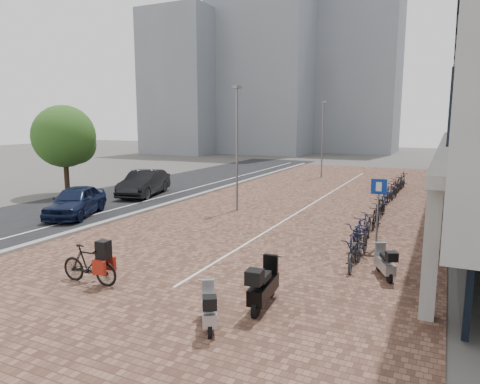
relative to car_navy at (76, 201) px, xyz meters
name	(u,v)px	position (x,y,z in m)	size (l,w,h in m)	color
ground	(170,251)	(7.60, -2.86, -0.76)	(140.00, 140.00, 0.00)	#474442
plaza_brick	(314,201)	(9.60, 9.14, -0.75)	(14.50, 42.00, 0.04)	brown
street_asphalt	(161,189)	(-1.40, 9.14, -0.76)	(8.00, 50.00, 0.03)	black
curb	(210,192)	(2.50, 9.14, -0.69)	(0.35, 42.00, 0.14)	gray
lane_line	(186,190)	(0.60, 9.14, -0.74)	(0.12, 44.00, 0.00)	white
parking_line	(317,201)	(9.80, 9.14, -0.73)	(0.10, 30.00, 0.00)	white
bg_towers	(278,57)	(-6.74, 46.07, 13.20)	(33.00, 23.00, 32.00)	gray
car_navy	(76,201)	(0.00, 0.00, 0.00)	(1.80, 4.47, 1.52)	black
car_dark	(144,183)	(-0.70, 6.33, 0.05)	(1.72, 4.93, 1.62)	black
hero_bike	(89,264)	(7.39, -6.62, -0.15)	(1.96, 0.65, 1.37)	black
scooter_front	(385,262)	(15.10, -2.34, -0.27)	(0.45, 1.43, 0.99)	#A9AAAF
scooter_mid	(264,284)	(12.61, -5.94, -0.14)	(0.57, 1.82, 1.25)	black
scooter_back	(209,307)	(11.88, -7.48, -0.26)	(0.45, 1.45, 1.00)	#A6A7AB
parking_sign	(378,202)	(14.44, 0.46, 1.05)	(0.56, 0.11, 2.66)	slate
lamp_near	(237,150)	(6.69, 4.67, 2.45)	(0.12, 0.12, 6.42)	slate
lamp_far	(322,140)	(7.15, 19.91, 2.36)	(0.12, 0.12, 6.24)	slate
street_tree	(67,138)	(-5.31, 4.58, 2.87)	(3.93, 3.93, 5.72)	#382619
bike_row	(385,202)	(13.81, 7.79, -0.24)	(1.25, 21.45, 1.05)	black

